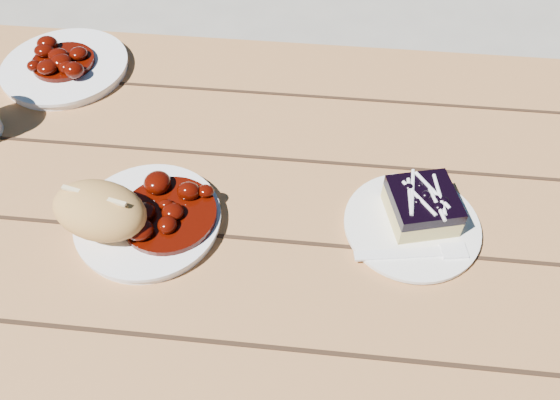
# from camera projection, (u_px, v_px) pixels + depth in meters

# --- Properties ---
(ground) EXTENTS (60.00, 60.00, 0.00)m
(ground) POSITION_uv_depth(u_px,v_px,m) (143.00, 370.00, 1.43)
(ground) COLOR gray
(ground) RESTS_ON ground
(picnic_table) EXTENTS (2.00, 1.55, 0.75)m
(picnic_table) POSITION_uv_depth(u_px,v_px,m) (79.00, 240.00, 0.97)
(picnic_table) COLOR brown
(picnic_table) RESTS_ON ground
(main_plate) EXTENTS (0.20, 0.20, 0.02)m
(main_plate) POSITION_uv_depth(u_px,v_px,m) (149.00, 221.00, 0.79)
(main_plate) COLOR white
(main_plate) RESTS_ON picnic_table
(goulash_stew) EXTENTS (0.14, 0.14, 0.04)m
(goulash_stew) POSITION_uv_depth(u_px,v_px,m) (167.00, 208.00, 0.76)
(goulash_stew) COLOR #400802
(goulash_stew) RESTS_ON main_plate
(bread_roll) EXTENTS (0.15, 0.12, 0.07)m
(bread_roll) POSITION_uv_depth(u_px,v_px,m) (100.00, 210.00, 0.74)
(bread_roll) COLOR tan
(bread_roll) RESTS_ON main_plate
(dessert_plate) EXTENTS (0.19, 0.19, 0.01)m
(dessert_plate) POSITION_uv_depth(u_px,v_px,m) (411.00, 226.00, 0.78)
(dessert_plate) COLOR white
(dessert_plate) RESTS_ON picnic_table
(blueberry_cake) EXTENTS (0.11, 0.11, 0.05)m
(blueberry_cake) POSITION_uv_depth(u_px,v_px,m) (422.00, 205.00, 0.77)
(blueberry_cake) COLOR #D1BE72
(blueberry_cake) RESTS_ON dessert_plate
(fork_dessert) EXTENTS (0.16, 0.05, 0.00)m
(fork_dessert) POSITION_uv_depth(u_px,v_px,m) (400.00, 254.00, 0.74)
(fork_dessert) COLOR white
(fork_dessert) RESTS_ON dessert_plate
(second_plate) EXTENTS (0.23, 0.23, 0.02)m
(second_plate) POSITION_uv_depth(u_px,v_px,m) (65.00, 68.00, 1.01)
(second_plate) COLOR white
(second_plate) RESTS_ON picnic_table
(second_stew) EXTENTS (0.11, 0.11, 0.04)m
(second_stew) POSITION_uv_depth(u_px,v_px,m) (61.00, 55.00, 0.99)
(second_stew) COLOR #400802
(second_stew) RESTS_ON second_plate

